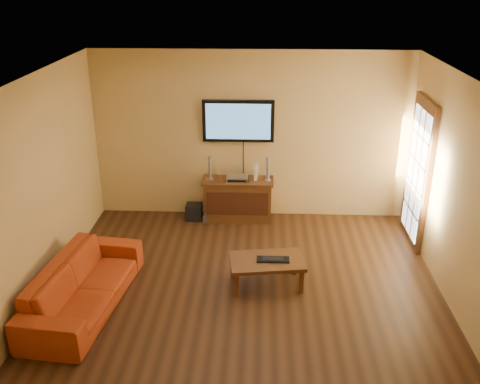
# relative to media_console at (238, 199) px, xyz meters

# --- Properties ---
(ground_plane) EXTENTS (5.00, 5.00, 0.00)m
(ground_plane) POSITION_rel_media_console_xyz_m (0.20, -2.27, -0.35)
(ground_plane) COLOR black
(ground_plane) RESTS_ON ground
(room_walls) EXTENTS (5.00, 5.00, 5.00)m
(room_walls) POSITION_rel_media_console_xyz_m (0.20, -1.65, 1.34)
(room_walls) COLOR tan
(room_walls) RESTS_ON ground
(french_door) EXTENTS (0.07, 1.02, 2.22)m
(french_door) POSITION_rel_media_console_xyz_m (2.65, -0.57, 0.70)
(french_door) COLOR #472710
(french_door) RESTS_ON ground
(media_console) EXTENTS (1.14, 0.43, 0.69)m
(media_console) POSITION_rel_media_console_xyz_m (0.00, 0.00, 0.00)
(media_console) COLOR #472710
(media_console) RESTS_ON ground
(television) EXTENTS (1.12, 0.08, 0.66)m
(television) POSITION_rel_media_console_xyz_m (0.00, 0.18, 1.26)
(television) COLOR black
(television) RESTS_ON ground
(coffee_table) EXTENTS (1.01, 0.70, 0.37)m
(coffee_table) POSITION_rel_media_console_xyz_m (0.46, -1.96, -0.03)
(coffee_table) COLOR #472710
(coffee_table) RESTS_ON ground
(sofa) EXTENTS (0.83, 2.10, 0.80)m
(sofa) POSITION_rel_media_console_xyz_m (-1.74, -2.54, 0.05)
(sofa) COLOR #A93912
(sofa) RESTS_ON ground
(speaker_left) EXTENTS (0.10, 0.10, 0.38)m
(speaker_left) POSITION_rel_media_console_xyz_m (-0.45, 0.01, 0.51)
(speaker_left) COLOR silver
(speaker_left) RESTS_ON media_console
(speaker_right) EXTENTS (0.11, 0.11, 0.38)m
(speaker_right) POSITION_rel_media_console_xyz_m (0.48, -0.00, 0.52)
(speaker_right) COLOR silver
(speaker_right) RESTS_ON media_console
(av_receiver) EXTENTS (0.34, 0.25, 0.08)m
(av_receiver) POSITION_rel_media_console_xyz_m (-0.01, -0.04, 0.38)
(av_receiver) COLOR silver
(av_receiver) RESTS_ON media_console
(game_console) EXTENTS (0.07, 0.17, 0.23)m
(game_console) POSITION_rel_media_console_xyz_m (0.29, 0.04, 0.45)
(game_console) COLOR white
(game_console) RESTS_ON media_console
(subwoofer) EXTENTS (0.26, 0.26, 0.26)m
(subwoofer) POSITION_rel_media_console_xyz_m (-0.72, -0.04, -0.22)
(subwoofer) COLOR black
(subwoofer) RESTS_ON ground
(bottle) EXTENTS (0.07, 0.07, 0.21)m
(bottle) POSITION_rel_media_console_xyz_m (-0.51, -0.25, -0.25)
(bottle) COLOR white
(bottle) RESTS_ON ground
(keyboard) EXTENTS (0.42, 0.16, 0.02)m
(keyboard) POSITION_rel_media_console_xyz_m (0.54, -1.97, 0.03)
(keyboard) COLOR black
(keyboard) RESTS_ON coffee_table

